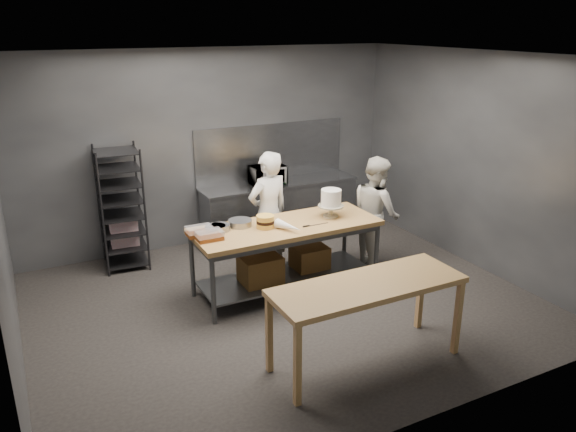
# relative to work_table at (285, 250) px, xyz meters

# --- Properties ---
(ground) EXTENTS (6.00, 6.00, 0.00)m
(ground) POSITION_rel_work_table_xyz_m (-0.16, -0.34, -0.57)
(ground) COLOR black
(ground) RESTS_ON ground
(back_wall) EXTENTS (6.00, 0.04, 3.00)m
(back_wall) POSITION_rel_work_table_xyz_m (-0.16, 2.16, 0.93)
(back_wall) COLOR #4C4F54
(back_wall) RESTS_ON ground
(work_table) EXTENTS (2.40, 0.90, 0.92)m
(work_table) POSITION_rel_work_table_xyz_m (0.00, 0.00, 0.00)
(work_table) COLOR olive
(work_table) RESTS_ON ground
(near_counter) EXTENTS (2.00, 0.70, 0.90)m
(near_counter) POSITION_rel_work_table_xyz_m (0.01, -1.84, 0.24)
(near_counter) COLOR olive
(near_counter) RESTS_ON ground
(back_counter) EXTENTS (2.60, 0.60, 0.90)m
(back_counter) POSITION_rel_work_table_xyz_m (0.84, 1.84, -0.12)
(back_counter) COLOR slate
(back_counter) RESTS_ON ground
(splashback_panel) EXTENTS (2.60, 0.02, 0.90)m
(splashback_panel) POSITION_rel_work_table_xyz_m (0.84, 2.14, 0.78)
(splashback_panel) COLOR slate
(splashback_panel) RESTS_ON back_counter
(speed_rack) EXTENTS (0.65, 0.70, 1.75)m
(speed_rack) POSITION_rel_work_table_xyz_m (-1.68, 1.76, 0.28)
(speed_rack) COLOR black
(speed_rack) RESTS_ON ground
(chef_behind) EXTENTS (0.70, 0.52, 1.73)m
(chef_behind) POSITION_rel_work_table_xyz_m (0.07, 0.63, 0.29)
(chef_behind) COLOR white
(chef_behind) RESTS_ON ground
(chef_right) EXTENTS (0.71, 0.86, 1.60)m
(chef_right) POSITION_rel_work_table_xyz_m (1.53, 0.17, 0.23)
(chef_right) COLOR silver
(chef_right) RESTS_ON ground
(microwave) EXTENTS (0.54, 0.37, 0.30)m
(microwave) POSITION_rel_work_table_xyz_m (0.63, 1.84, 0.48)
(microwave) COLOR black
(microwave) RESTS_ON back_counter
(frosted_cake_stand) EXTENTS (0.34, 0.34, 0.37)m
(frosted_cake_stand) POSITION_rel_work_table_xyz_m (0.68, -0.00, 0.58)
(frosted_cake_stand) COLOR #B2AA8F
(frosted_cake_stand) RESTS_ON work_table
(layer_cake) EXTENTS (0.22, 0.22, 0.16)m
(layer_cake) POSITION_rel_work_table_xyz_m (-0.26, 0.01, 0.43)
(layer_cake) COLOR gold
(layer_cake) RESTS_ON work_table
(cake_pans) EXTENTS (0.63, 0.33, 0.07)m
(cake_pans) POSITION_rel_work_table_xyz_m (-0.69, 0.19, 0.39)
(cake_pans) COLOR gray
(cake_pans) RESTS_ON work_table
(piping_bag) EXTENTS (0.25, 0.40, 0.12)m
(piping_bag) POSITION_rel_work_table_xyz_m (-0.06, -0.23, 0.41)
(piping_bag) COLOR white
(piping_bag) RESTS_ON work_table
(offset_spatula) EXTENTS (0.36, 0.02, 0.02)m
(offset_spatula) POSITION_rel_work_table_xyz_m (0.29, -0.20, 0.35)
(offset_spatula) COLOR slate
(offset_spatula) RESTS_ON work_table
(pastry_clamshells) EXTENTS (0.37, 0.40, 0.11)m
(pastry_clamshells) POSITION_rel_work_table_xyz_m (-1.05, 0.03, 0.40)
(pastry_clamshells) COLOR brown
(pastry_clamshells) RESTS_ON work_table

